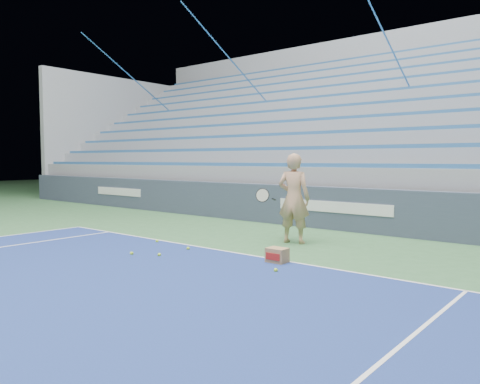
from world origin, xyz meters
The scene contains 9 objects.
sponsor_barrier centered at (0.00, 15.88, 0.55)m, with size 30.00×0.32×1.10m.
bleachers centered at (0.00, 21.60, 2.36)m, with size 31.00×9.15×7.30m.
tennis_player centered at (0.23, 13.55, 0.97)m, with size 1.00×0.92×1.94m.
ball_box centered at (1.08, 11.71, 0.13)m, with size 0.36×0.28×0.26m.
tennis_ball_0 centered at (-2.10, 11.70, 0.03)m, with size 0.07×0.07×0.07m, color #B7EB30.
tennis_ball_1 centered at (-0.97, 11.54, 0.03)m, with size 0.07×0.07×0.07m, color #B7EB30.
tennis_ball_2 centered at (-1.43, 10.51, 0.03)m, with size 0.07×0.07×0.07m, color #B7EB30.
tennis_ball_3 centered at (-0.93, 10.76, 0.03)m, with size 0.07×0.07×0.07m, color #B7EB30.
tennis_ball_4 centered at (1.45, 11.14, 0.03)m, with size 0.07×0.07×0.07m, color #B7EB30.
Camera 1 is at (5.71, 5.05, 1.81)m, focal length 35.00 mm.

